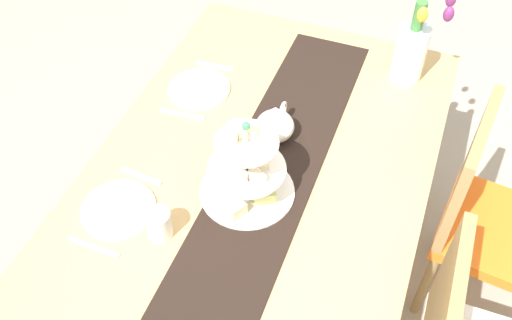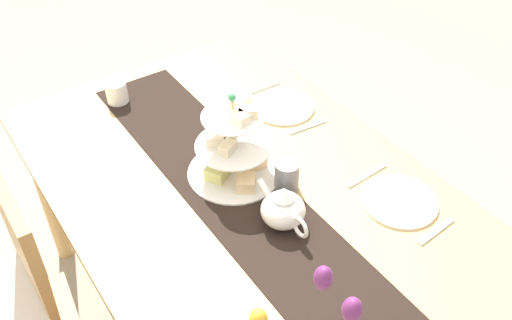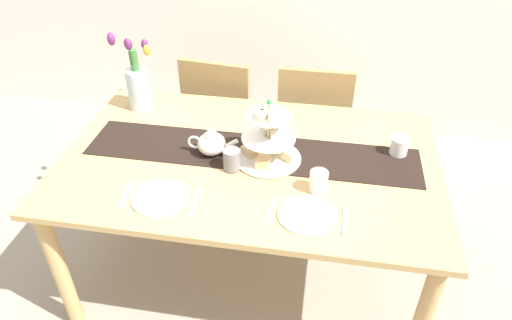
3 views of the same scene
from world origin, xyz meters
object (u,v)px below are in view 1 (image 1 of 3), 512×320
object	(u,v)px
fork_right	(141,176)
tulip_vase	(412,45)
dinner_plate_left	(199,89)
fork_left	(215,66)
mug_white_text	(159,224)
knife_left	(182,114)
dining_table	(257,192)
dinner_plate_right	(119,209)
tiered_cake_stand	(247,174)
teapot	(275,125)
mug_grey	(235,142)
chair_left	(486,215)
knife_right	(94,247)

from	to	relation	value
fork_right	tulip_vase	bearing A→B (deg)	138.89
dinner_plate_left	fork_left	bearing A→B (deg)	180.00
dinner_plate_left	mug_white_text	bearing A→B (deg)	14.26
fork_left	knife_left	size ratio (longest dim) A/B	0.88
dining_table	dinner_plate_right	xyz separation A→B (m)	(0.29, -0.34, 0.10)
tiered_cake_stand	knife_left	bearing A→B (deg)	-125.67
fork_left	dinner_plate_right	xyz separation A→B (m)	(0.74, 0.00, 0.00)
teapot	fork_right	bearing A→B (deg)	-47.00
knife_left	tulip_vase	bearing A→B (deg)	125.19
fork_right	fork_left	bearing A→B (deg)	180.00
mug_grey	dinner_plate_left	bearing A→B (deg)	-135.14
mug_grey	chair_left	bearing A→B (deg)	106.27
fork_right	mug_grey	size ratio (longest dim) A/B	1.58
tiered_cake_stand	dinner_plate_left	xyz separation A→B (m)	(-0.39, -0.34, -0.09)
teapot	knife_right	size ratio (longest dim) A/B	1.40
tulip_vase	mug_white_text	distance (m)	1.12
tulip_vase	mug_grey	world-z (taller)	tulip_vase
fork_left	fork_right	xyz separation A→B (m)	(0.60, 0.00, 0.00)
tiered_cake_stand	knife_right	distance (m)	0.50
teapot	dinner_plate_left	bearing A→B (deg)	-110.98
knife_left	knife_right	distance (m)	0.60
fork_right	knife_right	distance (m)	0.29
knife_right	knife_left	bearing A→B (deg)	180.00
teapot	mug_grey	bearing A→B (deg)	-40.49
tulip_vase	chair_left	bearing A→B (deg)	50.22
dinner_plate_right	knife_right	distance (m)	0.15
chair_left	dinner_plate_right	distance (m)	1.29
fork_left	fork_right	distance (m)	0.60
teapot	fork_left	xyz separation A→B (m)	(-0.28, -0.34, -0.06)
dining_table	knife_left	distance (m)	0.39
tiered_cake_stand	dining_table	bearing A→B (deg)	-179.59
teapot	tulip_vase	size ratio (longest dim) A/B	0.54
chair_left	tulip_vase	xyz separation A→B (m)	(-0.34, -0.41, 0.40)
tulip_vase	teapot	bearing A→B (deg)	-36.46
tulip_vase	knife_right	xyz separation A→B (m)	(1.09, -0.70, -0.14)
knife_right	dinner_plate_right	bearing A→B (deg)	180.00
fork_left	knife_right	size ratio (longest dim) A/B	0.88
tiered_cake_stand	fork_left	bearing A→B (deg)	-147.32
dining_table	knife_left	bearing A→B (deg)	-115.53
fork_right	mug_white_text	world-z (taller)	mug_white_text
teapot	dinner_plate_left	xyz separation A→B (m)	(-0.13, -0.34, -0.05)
tiered_cake_stand	mug_white_text	world-z (taller)	tiered_cake_stand
dining_table	fork_left	world-z (taller)	fork_left
tiered_cake_stand	knife_right	size ratio (longest dim) A/B	1.79
fork_left	dinner_plate_right	world-z (taller)	dinner_plate_right
mug_white_text	knife_left	bearing A→B (deg)	-161.73
teapot	tulip_vase	xyz separation A→B (m)	(-0.48, 0.35, 0.09)
dining_table	knife_left	size ratio (longest dim) A/B	10.07
tulip_vase	mug_grey	xyz separation A→B (m)	(0.59, -0.45, -0.10)
mug_white_text	tulip_vase	bearing A→B (deg)	151.13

